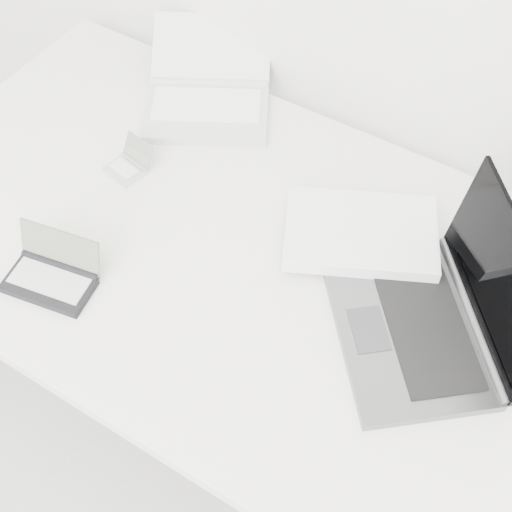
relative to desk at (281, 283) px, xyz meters
The scene contains 5 objects.
desk is the anchor object (origin of this frame).
laptop_large 0.23m from the desk, 17.94° to the left, with size 0.54×0.47×0.23m.
netbook_open_white 0.48m from the desk, 140.28° to the left, with size 0.39×0.42×0.10m.
pda_silver 0.40m from the desk, behind, with size 0.09×0.10×0.06m.
palmtop_charcoal 0.41m from the desk, 144.28° to the right, with size 0.17×0.14×0.09m.
Camera 1 is at (0.36, 0.88, 1.77)m, focal length 50.00 mm.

